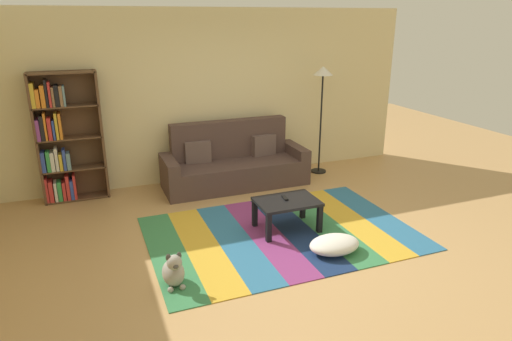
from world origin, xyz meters
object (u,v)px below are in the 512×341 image
coffee_table (287,205)px  standing_lamp (323,85)px  pouf (334,245)px  tv_remote (285,198)px  dog (174,271)px  couch (234,164)px  bookshelf (62,140)px

coffee_table → standing_lamp: 2.63m
pouf → tv_remote: tv_remote is taller
pouf → dog: 1.84m
couch → dog: size_ratio=5.69×
coffee_table → dog: coffee_table is taller
tv_remote → standing_lamp: bearing=57.3°
pouf → couch: bearing=97.7°
couch → pouf: size_ratio=3.78×
tv_remote → couch: bearing=99.8°
tv_remote → pouf: bearing=-65.1°
coffee_table → standing_lamp: standing_lamp is taller
couch → bookshelf: (-2.47, 0.28, 0.56)m
couch → tv_remote: bearing=-87.2°
dog → bookshelf: bearing=109.2°
couch → tv_remote: couch is taller
coffee_table → pouf: size_ratio=1.28×
pouf → bookshelf: bearing=135.0°
bookshelf → coffee_table: bookshelf is taller
couch → pouf: bearing=-82.3°
dog → standing_lamp: standing_lamp is taller
pouf → dog: bearing=179.6°
bookshelf → standing_lamp: bookshelf is taller
couch → bookshelf: 2.55m
couch → standing_lamp: size_ratio=1.25×
pouf → dog: size_ratio=1.50×
bookshelf → tv_remote: (2.55, -2.02, -0.49)m
dog → standing_lamp: 4.21m
bookshelf → pouf: size_ratio=3.11×
pouf → dog: (-1.83, 0.01, 0.06)m
coffee_table → tv_remote: size_ratio=5.10×
pouf → coffee_table: bearing=109.1°
bookshelf → dog: 3.06m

